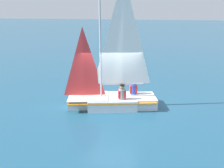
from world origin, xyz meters
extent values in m
plane|color=#235675|center=(0.00, 0.00, 0.00)|extent=(260.00, 260.00, 0.00)
cube|color=silver|center=(0.00, 0.00, 0.24)|extent=(2.49, 2.01, 0.49)
cube|color=silver|center=(-1.45, -0.48, 0.24)|extent=(1.10, 1.02, 0.49)
cube|color=silver|center=(1.45, 0.48, 0.24)|extent=(1.23, 1.41, 0.49)
cube|color=orange|center=(0.00, 0.00, 0.40)|extent=(4.09, 2.55, 0.05)
cube|color=silver|center=(-1.02, -0.34, 0.51)|extent=(2.08, 1.78, 0.04)
cylinder|color=#B7B7BC|center=(-0.47, -0.15, 3.10)|extent=(0.08, 0.08, 5.21)
cylinder|color=#B7B7BC|center=(0.43, 0.14, 1.09)|extent=(1.81, 0.66, 0.07)
pyramid|color=white|center=(0.43, 0.14, 3.35)|extent=(1.71, 0.61, 4.46)
pyramid|color=red|center=(-1.16, -0.39, 2.09)|extent=(1.27, 0.46, 3.00)
cube|color=black|center=(1.94, 0.64, 0.17)|extent=(0.09, 0.05, 0.34)
cube|color=black|center=(0.51, -0.17, 0.23)|extent=(0.34, 0.32, 0.45)
cylinder|color=gray|center=(0.51, -0.17, 0.71)|extent=(0.38, 0.38, 0.50)
cube|color=red|center=(0.51, -0.17, 0.73)|extent=(0.40, 0.35, 0.35)
sphere|color=#A87A56|center=(0.51, -0.17, 1.05)|extent=(0.22, 0.22, 0.22)
cylinder|color=black|center=(0.51, -0.17, 1.14)|extent=(0.26, 0.26, 0.06)
cube|color=black|center=(0.86, 0.62, 0.23)|extent=(0.34, 0.32, 0.45)
cylinder|color=blue|center=(0.86, 0.62, 0.71)|extent=(0.38, 0.38, 0.50)
cube|color=red|center=(0.86, 0.62, 0.73)|extent=(0.40, 0.35, 0.35)
sphere|color=brown|center=(0.86, 0.62, 1.05)|extent=(0.22, 0.22, 0.22)
cylinder|color=black|center=(0.86, 0.62, 1.14)|extent=(0.26, 0.26, 0.06)
camera|label=1|loc=(2.57, -8.89, 4.13)|focal=35.00mm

